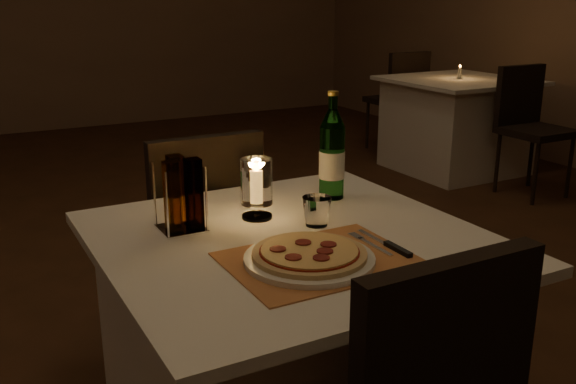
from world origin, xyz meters
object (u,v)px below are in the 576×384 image
plate (309,259)px  neighbor_table_right (456,124)px  hurricane_candle (257,184)px  tumbler (317,211)px  water_bottle (332,156)px  main_table (291,356)px  pizza (309,253)px  chair_far (199,224)px

plate → neighbor_table_right: plate is taller
hurricane_candle → plate: bearing=-95.4°
hurricane_candle → neighbor_table_right: bearing=37.9°
neighbor_table_right → hurricane_candle: bearing=-142.1°
tumbler → water_bottle: water_bottle is taller
plate → main_table: bearing=74.5°
plate → neighbor_table_right: bearing=41.8°
main_table → neighbor_table_right: bearing=40.3°
main_table → plate: size_ratio=3.12×
plate → pizza: pizza is taller
tumbler → hurricane_candle: hurricane_candle is taller
plate → tumbler: bearing=55.2°
hurricane_candle → water_bottle: bearing=12.5°
water_bottle → neighbor_table_right: water_bottle is taller
tumbler → neighbor_table_right: bearing=40.8°
chair_far → plate: 0.92m
pizza → main_table: bearing=74.4°
plate → tumbler: 0.27m
tumbler → plate: bearing=-124.8°
plate → tumbler: size_ratio=3.86×
pizza → tumbler: bearing=55.2°
main_table → neighbor_table_right: (2.83, 2.40, 0.00)m
tumbler → neighbor_table_right: 3.63m
main_table → neighbor_table_right: size_ratio=1.00×
water_bottle → main_table: bearing=-138.8°
chair_far → plate: chair_far is taller
pizza → tumbler: size_ratio=3.38×
pizza → neighbor_table_right: 3.89m
neighbor_table_right → main_table: bearing=-139.7°
pizza → tumbler: (0.16, 0.22, 0.01)m
plate → water_bottle: 0.55m
water_bottle → neighbor_table_right: size_ratio=0.34×
pizza → water_bottle: (0.33, 0.43, 0.11)m
main_table → pizza: (-0.05, -0.18, 0.39)m
water_bottle → neighbor_table_right: (2.55, 2.15, -0.50)m
tumbler → water_bottle: 0.29m
water_bottle → hurricane_candle: 0.31m
main_table → tumbler: (0.11, 0.04, 0.41)m
pizza → chair_far: bearing=86.8°
tumbler → neighbor_table_right: size_ratio=0.08×
chair_far → hurricane_candle: hurricane_candle is taller
hurricane_candle → main_table: bearing=-84.9°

